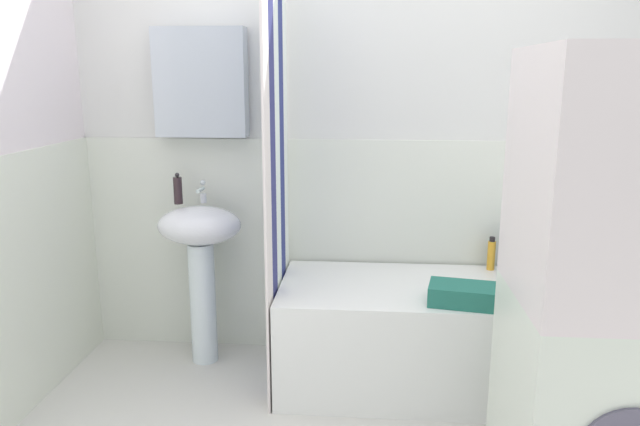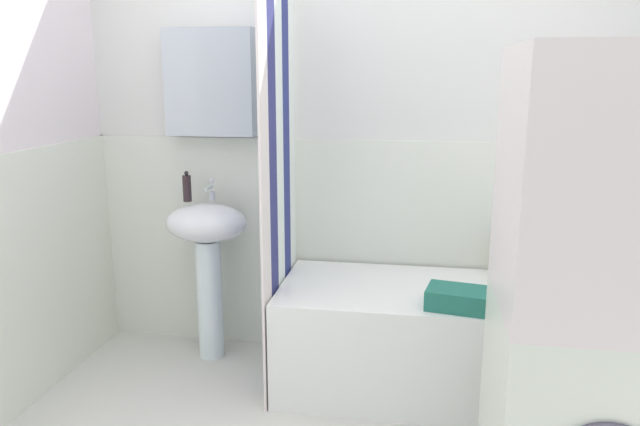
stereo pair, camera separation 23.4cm
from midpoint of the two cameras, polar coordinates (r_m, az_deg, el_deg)
name	(u,v)px [view 2 (the right image)]	position (r m, az deg, el deg)	size (l,w,h in m)	color
wall_back_tiled	(363,151)	(3.24, 6.17, 5.87)	(3.60, 0.18, 2.40)	silver
sink	(208,247)	(3.27, -8.62, -3.19)	(0.44, 0.34, 0.87)	white
faucet	(211,190)	(3.28, -8.34, 2.12)	(0.03, 0.12, 0.12)	silver
soap_dispenser	(187,188)	(3.30, -10.53, 2.36)	(0.05, 0.05, 0.17)	#2E2125
bathtub	(431,339)	(3.10, 12.71, -11.65)	(1.49, 0.70, 0.53)	white
shower_curtain	(279,188)	(2.92, -1.59, 2.38)	(0.01, 0.70, 2.00)	white
body_wash_bottle	(563,257)	(3.32, 24.00, -3.88)	(0.06, 0.06, 0.24)	#22222F
lotion_bottle	(538,257)	(3.31, 21.89, -3.91)	(0.04, 0.04, 0.22)	#1C7358
shampoo_bottle	(516,257)	(3.26, 20.08, -4.01)	(0.06, 0.06, 0.22)	#2E4C9D
conditioner_bottle	(500,259)	(3.28, 18.67, -4.16)	(0.04, 0.04, 0.18)	gold
towel_folded	(467,300)	(2.78, 16.18, -7.93)	(0.35, 0.19, 0.09)	#236959
washer_dryer_stack	(590,309)	(2.16, 27.13, -8.16)	(0.57, 0.63, 1.63)	silver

